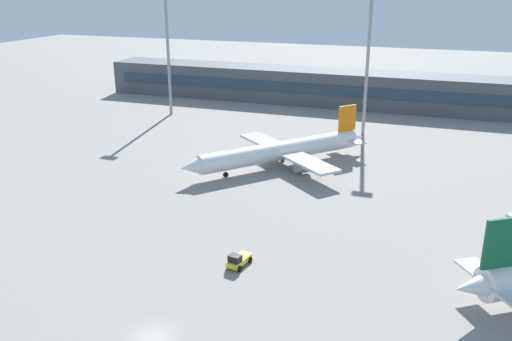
{
  "coord_description": "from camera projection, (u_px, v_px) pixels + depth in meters",
  "views": [
    {
      "loc": [
        23.64,
        -37.32,
        32.1
      ],
      "look_at": [
        -3.81,
        40.0,
        3.0
      ],
      "focal_mm": 38.15,
      "sensor_mm": 36.0,
      "label": 1
    }
  ],
  "objects": [
    {
      "name": "ground_plane",
      "position": [
        278.0,
        191.0,
        86.86
      ],
      "size": [
        400.0,
        400.0,
        0.0
      ],
      "primitive_type": "plane",
      "color": "gray"
    },
    {
      "name": "floodlight_tower_west",
      "position": [
        168.0,
        44.0,
        130.17
      ],
      "size": [
        3.2,
        0.8,
        30.39
      ],
      "color": "gray",
      "rests_on": "ground_plane"
    },
    {
      "name": "airplane_mid",
      "position": [
        280.0,
        151.0,
        97.09
      ],
      "size": [
        27.75,
        31.19,
        9.55
      ],
      "color": "white",
      "rests_on": "ground_plane"
    },
    {
      "name": "terminal_building",
      "position": [
        352.0,
        89.0,
        143.5
      ],
      "size": [
        138.4,
        12.13,
        9.0
      ],
      "color": "#4C5156",
      "rests_on": "ground_plane"
    },
    {
      "name": "floodlight_tower_east",
      "position": [
        368.0,
        54.0,
        112.87
      ],
      "size": [
        3.2,
        0.8,
        30.43
      ],
      "color": "gray",
      "rests_on": "ground_plane"
    },
    {
      "name": "baggage_tug_yellow",
      "position": [
        238.0,
        260.0,
        63.89
      ],
      "size": [
        2.36,
        3.82,
        1.75
      ],
      "color": "yellow",
      "rests_on": "ground_plane"
    }
  ]
}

